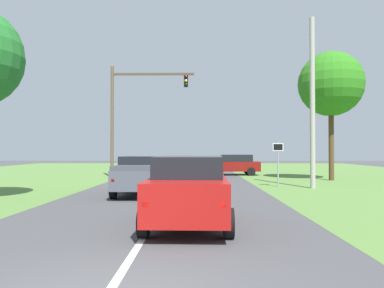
{
  "coord_description": "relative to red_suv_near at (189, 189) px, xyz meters",
  "views": [
    {
      "loc": [
        1.31,
        -5.26,
        2.09
      ],
      "look_at": [
        0.91,
        20.09,
        2.52
      ],
      "focal_mm": 35.93,
      "sensor_mm": 36.0,
      "label": 1
    }
  ],
  "objects": [
    {
      "name": "ground_plane",
      "position": [
        -1.05,
        7.48,
        -1.02
      ],
      "size": [
        120.0,
        120.0,
        0.0
      ],
      "primitive_type": "plane",
      "color": "#424244"
    },
    {
      "name": "lane_centre_stripe",
      "position": [
        -1.05,
        -3.52,
        -1.01
      ],
      "size": [
        0.16,
        43.69,
        0.01
      ],
      "primitive_type": "cube",
      "color": "white",
      "rests_on": "ground_plane"
    },
    {
      "name": "red_suv_near",
      "position": [
        0.0,
        0.0,
        0.0
      ],
      "size": [
        2.34,
        4.58,
        1.92
      ],
      "color": "#9E1411",
      "rests_on": "ground_plane"
    },
    {
      "name": "pickup_truck_lead",
      "position": [
        -2.44,
        7.44,
        -0.07
      ],
      "size": [
        2.26,
        5.26,
        1.82
      ],
      "color": "#4C515B",
      "rests_on": "ground_plane"
    },
    {
      "name": "traffic_light",
      "position": [
        -4.85,
        18.74,
        4.51
      ],
      "size": [
        6.44,
        0.4,
        8.57
      ],
      "color": "brown",
      "rests_on": "ground_plane"
    },
    {
      "name": "keep_moving_sign",
      "position": [
        4.85,
        11.46,
        0.67
      ],
      "size": [
        0.6,
        0.09,
        2.63
      ],
      "color": "gray",
      "rests_on": "ground_plane"
    },
    {
      "name": "oak_tree_right",
      "position": [
        9.6,
        16.38,
        5.73
      ],
      "size": [
        4.53,
        4.53,
        9.04
      ],
      "color": "#4C351E",
      "rests_on": "ground_plane"
    },
    {
      "name": "crossing_suv_far",
      "position": [
        3.36,
        22.12,
        -0.1
      ],
      "size": [
        4.34,
        2.26,
        1.74
      ],
      "color": "maroon",
      "rests_on": "ground_plane"
    },
    {
      "name": "utility_pole_right",
      "position": [
        6.59,
        10.64,
        3.73
      ],
      "size": [
        0.28,
        0.28,
        9.48
      ],
      "primitive_type": "cylinder",
      "color": "#9E998E",
      "rests_on": "ground_plane"
    }
  ]
}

